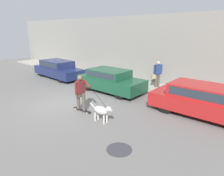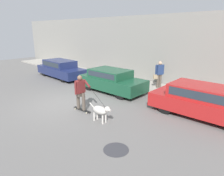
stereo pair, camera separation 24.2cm
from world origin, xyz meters
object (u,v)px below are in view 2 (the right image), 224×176
Objects in this scene: parked_car_1 at (112,81)px; parked_car_2 at (204,102)px; pedestrian_with_bag at (159,73)px; dog at (101,111)px; skateboarder at (81,91)px; parked_car_0 at (61,69)px.

parked_car_2 is (5.23, -0.00, 0.01)m from parked_car_1.
parked_car_2 is at bearing 172.36° from pedestrian_with_bag.
dog is 0.49× the size of skateboarder.
skateboarder reaches higher than parked_car_2.
dog is 5.61m from pedestrian_with_bag.
parked_car_0 is 10.56m from parked_car_2.
parked_car_0 is 7.49m from pedestrian_with_bag.
pedestrian_with_bag is at bearing 50.48° from parked_car_1.
skateboarder is at bearing 108.10° from pedestrian_with_bag.
dog is (-2.71, -3.27, -0.18)m from parked_car_2.
parked_car_0 is at bearing 178.80° from parked_car_1.
parked_car_2 is 5.19m from skateboarder.
skateboarder is at bearing -23.93° from parked_car_0.
pedestrian_with_bag reaches higher than parked_car_0.
parked_car_1 is at bearing 123.72° from dog.
parked_car_0 is 2.81× the size of pedestrian_with_bag.
skateboarder is 5.42m from pedestrian_with_bag.
skateboarder reaches higher than parked_car_1.
parked_car_2 reaches higher than parked_car_1.
parked_car_2 reaches higher than dog.
dog is at bearing -131.10° from parked_car_2.
skateboarder is (1.07, -3.10, 0.27)m from parked_car_1.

